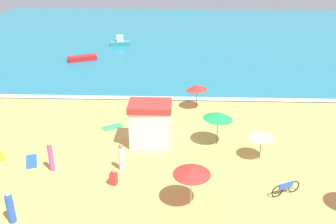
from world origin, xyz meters
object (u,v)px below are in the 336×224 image
at_px(parked_bicycle, 286,188).
at_px(beachgoer_5, 10,208).
at_px(beach_umbrella_4, 192,171).
at_px(beachgoer_2, 113,178).
at_px(lifeguard_cabana, 150,123).
at_px(beach_umbrella_1, 197,87).
at_px(beachgoer_3, 121,157).
at_px(beachgoer_0, 51,156).
at_px(small_boat_0, 82,58).
at_px(beach_umbrella_0, 218,115).
at_px(beach_umbrella_3, 262,135).
at_px(small_boat_1, 120,42).

relative_size(parked_bicycle, beachgoer_5, 0.98).
height_order(beach_umbrella_4, beachgoer_2, beach_umbrella_4).
bearing_deg(beachgoer_2, beach_umbrella_4, -21.65).
relative_size(lifeguard_cabana, beach_umbrella_1, 1.31).
height_order(beachgoer_2, beachgoer_3, beachgoer_3).
distance_m(beachgoer_0, small_boat_0, 21.94).
distance_m(beachgoer_0, beachgoer_3, 4.13).
bearing_deg(beachgoer_3, beachgoer_0, -176.97).
relative_size(beach_umbrella_1, beachgoer_0, 1.18).
height_order(beach_umbrella_1, beachgoer_2, beach_umbrella_1).
height_order(parked_bicycle, beachgoer_2, beachgoer_2).
xyz_separation_m(beach_umbrella_0, parked_bicycle, (3.26, -5.41, -1.72)).
height_order(beach_umbrella_0, parked_bicycle, beach_umbrella_0).
distance_m(beach_umbrella_1, beachgoer_2, 11.80).
bearing_deg(small_boat_0, beach_umbrella_0, -53.44).
bearing_deg(lifeguard_cabana, parked_bicycle, -34.55).
height_order(beach_umbrella_4, small_boat_0, beach_umbrella_4).
bearing_deg(parked_bicycle, beach_umbrella_1, 111.66).
bearing_deg(lifeguard_cabana, beach_umbrella_3, -13.59).
distance_m(beach_umbrella_1, small_boat_0, 17.43).
distance_m(lifeguard_cabana, beach_umbrella_1, 6.75).
distance_m(beach_umbrella_4, beachgoer_5, 8.95).
xyz_separation_m(beach_umbrella_4, beachgoer_0, (-8.18, 2.97, -1.11)).
height_order(beachgoer_2, small_boat_0, beachgoer_2).
relative_size(beach_umbrella_0, small_boat_1, 0.93).
xyz_separation_m(beach_umbrella_3, parked_bicycle, (0.73, -3.61, -1.29)).
relative_size(beach_umbrella_4, small_boat_1, 1.02).
relative_size(beach_umbrella_1, beachgoer_5, 1.32).
bearing_deg(beach_umbrella_1, beach_umbrella_4, -93.03).
xyz_separation_m(beach_umbrella_4, beachgoer_5, (-8.72, -1.58, -1.26)).
bearing_deg(parked_bicycle, beach_umbrella_0, 121.08).
bearing_deg(small_boat_1, beachgoer_3, -81.28).
distance_m(beach_umbrella_4, small_boat_1, 32.45).
xyz_separation_m(parked_bicycle, beachgoer_5, (-13.82, -2.69, 0.41)).
distance_m(beach_umbrella_4, beachgoer_0, 8.77).
xyz_separation_m(beachgoer_2, beachgoer_5, (-4.42, -3.29, 0.38)).
height_order(parked_bicycle, beachgoer_3, beachgoer_3).
bearing_deg(beach_umbrella_3, small_boat_0, 128.72).
bearing_deg(beachgoer_5, small_boat_0, 96.26).
relative_size(beachgoer_0, small_boat_1, 0.74).
distance_m(lifeguard_cabana, beach_umbrella_3, 7.16).
bearing_deg(lifeguard_cabana, beachgoer_2, -110.07).
bearing_deg(beach_umbrella_3, beachgoer_5, -154.30).
height_order(beach_umbrella_1, beachgoer_3, beach_umbrella_1).
height_order(small_boat_0, small_boat_1, small_boat_1).
relative_size(beachgoer_3, small_boat_1, 0.67).
relative_size(beachgoer_2, beachgoer_3, 0.54).
height_order(beach_umbrella_0, beachgoer_2, beach_umbrella_0).
relative_size(lifeguard_cabana, parked_bicycle, 1.77).
height_order(parked_bicycle, small_boat_1, small_boat_1).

